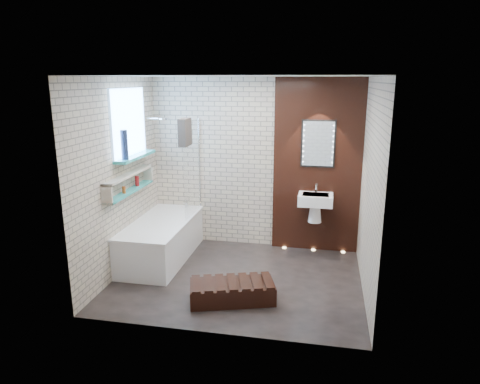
% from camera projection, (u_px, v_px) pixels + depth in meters
% --- Properties ---
extents(ground, '(3.20, 3.20, 0.00)m').
position_uv_depth(ground, '(238.00, 279.00, 5.79)').
color(ground, black).
rests_on(ground, ground).
extents(room_shell, '(3.24, 3.20, 2.60)m').
position_uv_depth(room_shell, '(238.00, 183.00, 5.46)').
color(room_shell, '#BDB096').
rests_on(room_shell, ground).
extents(walnut_panel, '(1.30, 0.06, 2.60)m').
position_uv_depth(walnut_panel, '(317.00, 167.00, 6.49)').
color(walnut_panel, black).
rests_on(walnut_panel, ground).
extents(clerestory_window, '(0.18, 1.00, 0.94)m').
position_uv_depth(clerestory_window, '(130.00, 129.00, 5.93)').
color(clerestory_window, '#7FADE0').
rests_on(clerestory_window, room_shell).
extents(display_niche, '(0.14, 1.30, 0.26)m').
position_uv_depth(display_niche, '(129.00, 183.00, 5.91)').
color(display_niche, teal).
rests_on(display_niche, room_shell).
extents(bathtub, '(0.79, 1.74, 0.70)m').
position_uv_depth(bathtub, '(162.00, 240.00, 6.37)').
color(bathtub, white).
rests_on(bathtub, ground).
extents(bath_screen, '(0.01, 0.78, 1.40)m').
position_uv_depth(bath_screen, '(192.00, 168.00, 6.47)').
color(bath_screen, white).
rests_on(bath_screen, bathtub).
extents(towel, '(0.11, 0.29, 0.38)m').
position_uv_depth(towel, '(185.00, 132.00, 6.05)').
color(towel, '#2A2622').
rests_on(towel, bath_screen).
extents(shower_head, '(0.18, 0.18, 0.02)m').
position_uv_depth(shower_head, '(164.00, 119.00, 6.43)').
color(shower_head, silver).
rests_on(shower_head, room_shell).
extents(washbasin, '(0.50, 0.36, 0.58)m').
position_uv_depth(washbasin, '(315.00, 203.00, 6.43)').
color(washbasin, white).
rests_on(washbasin, walnut_panel).
extents(led_mirror, '(0.50, 0.02, 0.70)m').
position_uv_depth(led_mirror, '(318.00, 144.00, 6.36)').
color(led_mirror, black).
rests_on(led_mirror, walnut_panel).
extents(walnut_step, '(1.08, 0.72, 0.22)m').
position_uv_depth(walnut_step, '(232.00, 292.00, 5.19)').
color(walnut_step, black).
rests_on(walnut_step, ground).
extents(niche_bottles, '(0.06, 0.47, 0.14)m').
position_uv_depth(niche_bottles, '(133.00, 184.00, 6.03)').
color(niche_bottles, maroon).
rests_on(niche_bottles, display_niche).
extents(sill_vases, '(0.09, 0.09, 0.39)m').
position_uv_depth(sill_vases, '(124.00, 145.00, 5.64)').
color(sill_vases, '#16213E').
rests_on(sill_vases, clerestory_window).
extents(floor_uplights, '(0.96, 0.06, 0.01)m').
position_uv_depth(floor_uplights, '(313.00, 250.00, 6.75)').
color(floor_uplights, '#FFD899').
rests_on(floor_uplights, ground).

